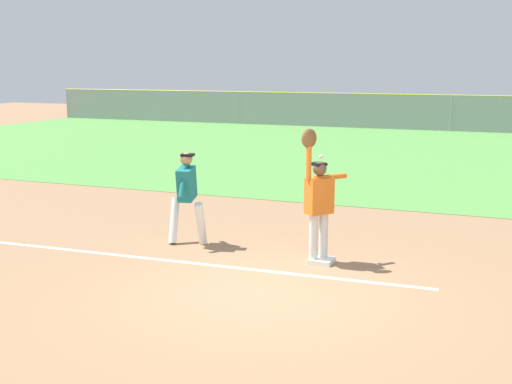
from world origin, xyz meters
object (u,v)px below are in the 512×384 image
at_px(fielder, 318,198).
at_px(parked_car_blue, 386,112).
at_px(baseball, 321,157).
at_px(parked_car_black, 296,110).
at_px(runner, 187,192).
at_px(first_base, 322,261).
at_px(parked_car_green, 479,114).

bearing_deg(fielder, parked_car_blue, -42.29).
relative_size(baseball, parked_car_black, 0.02).
xyz_separation_m(runner, parked_car_black, (-6.77, 26.78, -0.32)).
distance_m(fielder, runner, 2.59).
bearing_deg(parked_car_blue, runner, -92.65).
bearing_deg(first_base, baseball, 116.12).
height_order(fielder, baseball, fielder).
xyz_separation_m(first_base, parked_car_blue, (-4.22, 27.58, 0.63)).
bearing_deg(parked_car_black, first_base, -64.97).
bearing_deg(parked_car_black, fielder, -65.14).
bearing_deg(fielder, parked_car_green, -52.68).
relative_size(fielder, parked_car_green, 0.50).
height_order(runner, parked_car_black, runner).
relative_size(first_base, fielder, 0.17).
bearing_deg(parked_car_blue, parked_car_black, -179.65).
xyz_separation_m(first_base, fielder, (-0.08, -0.01, 1.08)).
distance_m(runner, parked_car_blue, 27.39).
height_order(first_base, baseball, baseball).
height_order(fielder, parked_car_blue, fielder).
height_order(baseball, parked_car_black, baseball).
bearing_deg(runner, fielder, -16.29).
height_order(first_base, parked_car_green, parked_car_green).
relative_size(parked_car_black, parked_car_green, 1.01).
distance_m(baseball, parked_car_green, 27.37).
xyz_separation_m(first_base, parked_car_black, (-9.43, 27.01, 0.63)).
height_order(first_base, runner, runner).
xyz_separation_m(runner, parked_car_green, (3.47, 27.38, -0.32)).
bearing_deg(baseball, fielder, -79.83).
distance_m(fielder, parked_car_green, 27.63).
bearing_deg(parked_car_green, runner, -101.54).
xyz_separation_m(first_base, baseball, (-0.13, 0.27, 1.73)).
bearing_deg(baseball, parked_car_blue, 98.52).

